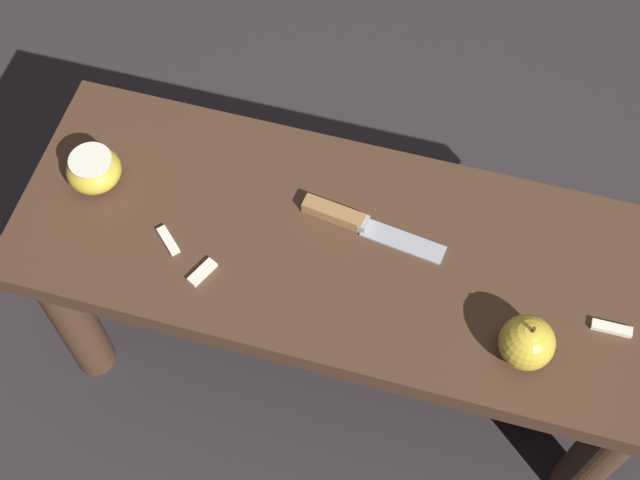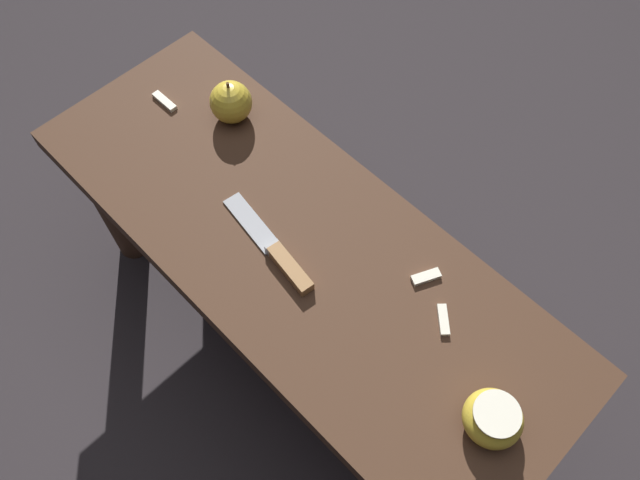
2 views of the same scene
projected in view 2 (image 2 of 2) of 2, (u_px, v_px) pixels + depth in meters
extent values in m
plane|color=#2D282B|center=(302.00, 334.00, 1.39)|extent=(8.00, 8.00, 0.00)
cube|color=#472D1E|center=(296.00, 247.00, 1.04)|extent=(1.01, 0.38, 0.04)
cylinder|color=#472D1E|center=(525.00, 415.00, 1.11)|extent=(0.07, 0.07, 0.38)
cylinder|color=#472D1E|center=(206.00, 136.00, 1.42)|extent=(0.07, 0.07, 0.38)
cylinder|color=#472D1E|center=(113.00, 202.00, 1.33)|extent=(0.07, 0.07, 0.38)
cube|color=#9EA0A5|center=(252.00, 223.00, 1.04)|extent=(0.13, 0.05, 0.00)
cube|color=#9EA0A5|center=(273.00, 248.00, 1.01)|extent=(0.02, 0.03, 0.02)
cube|color=#9E7042|center=(290.00, 269.00, 0.99)|extent=(0.10, 0.04, 0.02)
sphere|color=gold|center=(231.00, 102.00, 1.12)|extent=(0.08, 0.08, 0.08)
cylinder|color=#4C3319|center=(228.00, 86.00, 1.08)|extent=(0.01, 0.01, 0.01)
ellipsoid|color=gold|center=(493.00, 418.00, 0.85)|extent=(0.08, 0.08, 0.06)
cylinder|color=white|center=(497.00, 414.00, 0.83)|extent=(0.07, 0.07, 0.00)
cube|color=white|center=(426.00, 277.00, 0.98)|extent=(0.03, 0.05, 0.01)
cube|color=white|center=(165.00, 101.00, 1.17)|extent=(0.06, 0.02, 0.01)
cube|color=white|center=(443.00, 320.00, 0.95)|extent=(0.05, 0.04, 0.01)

